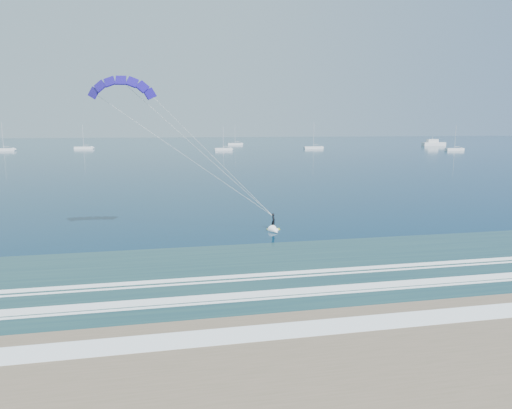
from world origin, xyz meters
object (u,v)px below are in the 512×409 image
Objects in this scene: sailboat_4 at (235,144)px; motor_yacht at (433,143)px; sailboat_2 at (84,148)px; kitesurfer_rig at (203,154)px; sailboat_3 at (223,149)px; sailboat_6 at (454,149)px; sailboat_1 at (4,149)px; sailboat_5 at (313,147)px.

motor_yacht is at bearing -16.93° from sailboat_4.
sailboat_2 is 88.77m from sailboat_4.
sailboat_3 is (24.14, 169.40, -8.01)m from kitesurfer_rig.
sailboat_3 reaches higher than motor_yacht.
sailboat_6 is at bearing 48.22° from kitesurfer_rig.
sailboat_1 is at bearing -159.37° from sailboat_4.
sailboat_5 is at bearing -10.35° from sailboat_2.
sailboat_6 is (207.10, -40.57, -0.01)m from sailboat_1.
sailboat_5 is (113.95, -20.82, 0.01)m from sailboat_2.
sailboat_3 is at bearing 167.52° from sailboat_6.
sailboat_6 reaches higher than motor_yacht.
sailboat_3 is at bearing 81.89° from kitesurfer_rig.
sailboat_2 reaches higher than motor_yacht.
kitesurfer_rig is 1.70× the size of sailboat_6.
kitesurfer_rig is 201.81m from sailboat_1.
sailboat_1 reaches higher than sailboat_3.
sailboat_1 is at bearing 170.40° from sailboat_3.
kitesurfer_rig is 247.71m from motor_yacht.
kitesurfer_rig is 1.67× the size of sailboat_2.
sailboat_1 is 1.08× the size of sailboat_2.
kitesurfer_rig reaches higher than sailboat_2.
sailboat_1 is at bearing 168.92° from sailboat_6.
kitesurfer_rig is 1.64× the size of sailboat_4.
sailboat_2 is 115.84m from sailboat_5.
kitesurfer_rig is 233.60m from sailboat_4.
sailboat_6 is at bearing -16.31° from sailboat_2.
sailboat_2 is 1.06× the size of sailboat_3.
motor_yacht is 1.12× the size of sailboat_4.
motor_yacht is 1.21× the size of sailboat_3.
sailboat_3 is 47.29m from sailboat_5.
sailboat_2 is 72.39m from sailboat_3.
kitesurfer_rig is 1.77× the size of sailboat_3.
sailboat_5 is at bearing 68.01° from kitesurfer_rig.
kitesurfer_rig is at bearing -111.99° from sailboat_5.
sailboat_1 is at bearing 175.86° from sailboat_5.
sailboat_4 is at bearing 76.05° from sailboat_3.
sailboat_5 reaches higher than sailboat_6.
sailboat_6 is (130.34, 145.89, -8.01)m from kitesurfer_rig.
sailboat_5 is at bearing -59.71° from sailboat_4.
sailboat_4 is (-112.00, 34.09, -0.81)m from motor_yacht.
sailboat_6 is (173.29, -50.69, -0.00)m from sailboat_2.
sailboat_4 is at bearing 20.63° from sailboat_1.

